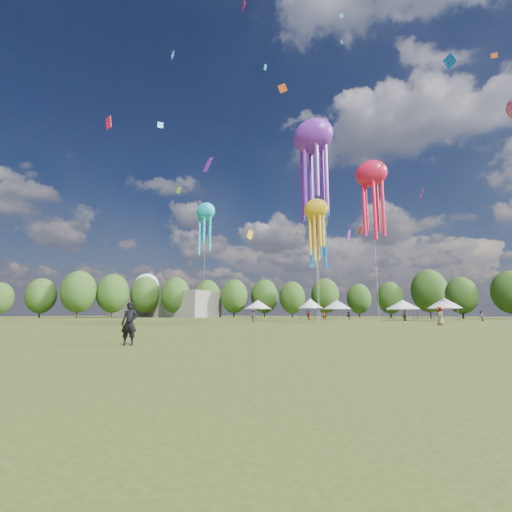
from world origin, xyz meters
The scene contains 10 objects.
ground centered at (0.00, 0.00, 0.00)m, with size 300.00×300.00×0.00m, color #384416.
observer_main centered at (6.84, -0.70, 0.82)m, with size 0.60×0.39×1.64m, color black.
spectator_near centered at (-8.99, 31.54, 0.79)m, with size 0.76×0.59×1.57m, color gray.
spectators_far centered at (4.84, 49.54, 0.84)m, with size 27.15×26.37×1.90m.
festival_tents centered at (-4.40, 55.25, 2.95)m, with size 40.66×7.94×4.11m.
show_kites centered at (2.93, 36.43, 20.57)m, with size 55.27×23.26×30.97m.
small_kites centered at (-0.05, 43.41, 30.09)m, with size 69.12×63.03×46.33m.
treeline centered at (-3.87, 62.51, 6.54)m, with size 201.57×95.24×13.43m.
hangar centered at (-72.00, 72.00, 4.00)m, with size 40.00×12.00×8.00m, color gray.
radome centered at (-88.00, 78.00, 9.99)m, with size 9.00×9.00×16.00m.
Camera 1 is at (18.43, -9.51, 1.20)m, focal length 24.67 mm.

